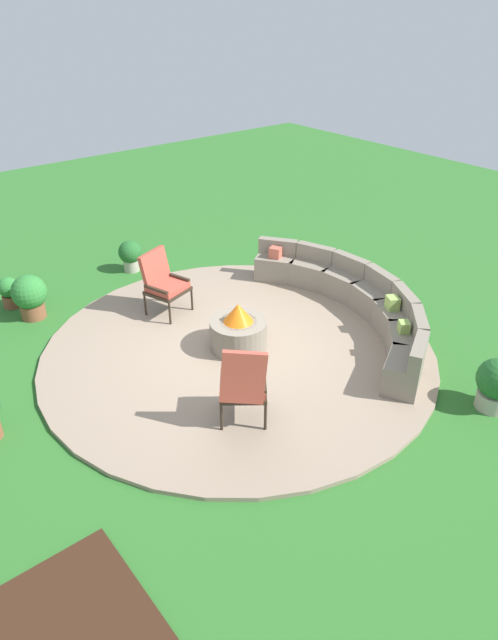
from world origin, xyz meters
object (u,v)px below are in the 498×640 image
Objects in this scene: potted_plant_1 at (130,255)px; potted_plant_0 at (30,295)px; potted_plant_3 at (497,383)px; curved_stone_bench at (354,301)px; potted_plant_2 at (9,291)px; lounge_chair_front_left at (163,281)px; lounge_chair_front_right at (243,383)px; fire_pit at (238,331)px.

potted_plant_0 is at bearing -74.73° from potted_plant_1.
curved_stone_bench is at bearing 174.03° from potted_plant_3.
lounge_chair_front_left is at bearing 45.50° from potted_plant_2.
potted_plant_0 is 7.03m from potted_plant_3.
potted_plant_0 is (-4.22, -1.05, -0.21)m from lounge_chair_front_right.
potted_plant_3 is (1.74, 2.68, -0.23)m from lounge_chair_front_right.
potted_plant_0 is (-3.35, -4.00, 0.06)m from curved_stone_bench.
lounge_chair_front_right is at bearing -35.83° from fire_pit.
potted_plant_3 reaches higher than potted_plant_1.
potted_plant_1 is 2.27m from potted_plant_2.
curved_stone_bench is 7.95× the size of potted_plant_2.
potted_plant_1 is 0.84× the size of potted_plant_3.
fire_pit is at bearing -103.19° from curved_stone_bench.
fire_pit is at bearing 82.08° from lounge_chair_front_left.
lounge_chair_front_left reaches higher than potted_plant_3.
fire_pit is 3.52m from potted_plant_0.
potted_plant_2 is (-0.01, -2.27, -0.04)m from potted_plant_1.
potted_plant_2 is at bearing -90.21° from potted_plant_1.
potted_plant_1 is at bearing -154.38° from curved_stone_bench.
potted_plant_0 reaches higher than potted_plant_3.
fire_pit is 2.04m from curved_stone_bench.
lounge_chair_front_left is at bearing -132.60° from curved_stone_bench.
potted_plant_0 is at bearing 142.00° from lounge_chair_front_right.
potted_plant_1 is (-1.85, 0.38, -0.27)m from lounge_chair_front_left.
potted_plant_0 is at bearing -145.18° from fire_pit.
lounge_chair_front_right is 3.20m from potted_plant_3.
lounge_chair_front_right is at bearing 59.30° from lounge_chair_front_left.
lounge_chair_front_right is at bearing 13.93° from potted_plant_0.
potted_plant_2 is at bearing 142.14° from lounge_chair_front_right.
potted_plant_3 is (3.07, 1.71, 0.05)m from fire_pit.
lounge_chair_front_right is at bearing -123.09° from potted_plant_3.
lounge_chair_front_left is 1.74× the size of potted_plant_1.
fire_pit is 1.40× the size of potted_plant_1.
potted_plant_2 is (-1.86, -1.89, -0.31)m from lounge_chair_front_left.
curved_stone_bench is 2.62m from potted_plant_3.
potted_plant_1 is at bearing -166.16° from potted_plant_3.
potted_plant_0 is 2.19m from potted_plant_1.
lounge_chair_front_right is 1.55× the size of potted_plant_3.
lounge_chair_front_left reaches higher than potted_plant_1.
fire_pit is at bearing 92.24° from lounge_chair_front_right.
potted_plant_2 is at bearing -149.34° from potted_plant_3.
curved_stone_bench is 3.87× the size of lounge_chair_front_right.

